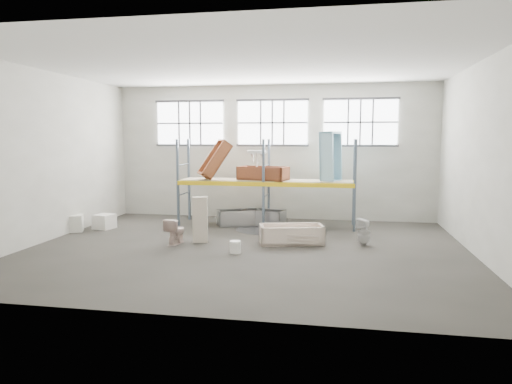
% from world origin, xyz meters
% --- Properties ---
extents(floor, '(12.00, 10.00, 0.10)m').
position_xyz_m(floor, '(0.00, 0.00, -0.05)').
color(floor, '#413E38').
rests_on(floor, ground).
extents(ceiling, '(12.00, 10.00, 0.10)m').
position_xyz_m(ceiling, '(0.00, 0.00, 5.05)').
color(ceiling, silver).
rests_on(ceiling, ground).
extents(wall_back, '(12.00, 0.10, 5.00)m').
position_xyz_m(wall_back, '(0.00, 5.05, 2.50)').
color(wall_back, '#A1A195').
rests_on(wall_back, ground).
extents(wall_front, '(12.00, 0.10, 5.00)m').
position_xyz_m(wall_front, '(0.00, -5.05, 2.50)').
color(wall_front, '#ACAC9F').
rests_on(wall_front, ground).
extents(wall_left, '(0.10, 10.00, 5.00)m').
position_xyz_m(wall_left, '(-6.05, 0.00, 2.50)').
color(wall_left, '#B5B4A6').
rests_on(wall_left, ground).
extents(wall_right, '(0.10, 10.00, 5.00)m').
position_xyz_m(wall_right, '(6.05, 0.00, 2.50)').
color(wall_right, '#9F9F93').
rests_on(wall_right, ground).
extents(window_left, '(2.60, 0.04, 1.60)m').
position_xyz_m(window_left, '(-3.20, 4.94, 3.60)').
color(window_left, white).
rests_on(window_left, wall_back).
extents(window_mid, '(2.60, 0.04, 1.60)m').
position_xyz_m(window_mid, '(0.00, 4.94, 3.60)').
color(window_mid, white).
rests_on(window_mid, wall_back).
extents(window_right, '(2.60, 0.04, 1.60)m').
position_xyz_m(window_right, '(3.20, 4.94, 3.60)').
color(window_right, white).
rests_on(window_right, wall_back).
extents(rack_upright_la, '(0.08, 0.08, 3.00)m').
position_xyz_m(rack_upright_la, '(-3.00, 2.90, 1.50)').
color(rack_upright_la, slate).
rests_on(rack_upright_la, floor).
extents(rack_upright_lb, '(0.08, 0.08, 3.00)m').
position_xyz_m(rack_upright_lb, '(-3.00, 4.10, 1.50)').
color(rack_upright_lb, slate).
rests_on(rack_upright_lb, floor).
extents(rack_upright_ma, '(0.08, 0.08, 3.00)m').
position_xyz_m(rack_upright_ma, '(0.00, 2.90, 1.50)').
color(rack_upright_ma, slate).
rests_on(rack_upright_ma, floor).
extents(rack_upright_mb, '(0.08, 0.08, 3.00)m').
position_xyz_m(rack_upright_mb, '(0.00, 4.10, 1.50)').
color(rack_upright_mb, slate).
rests_on(rack_upright_mb, floor).
extents(rack_upright_ra, '(0.08, 0.08, 3.00)m').
position_xyz_m(rack_upright_ra, '(3.00, 2.90, 1.50)').
color(rack_upright_ra, slate).
rests_on(rack_upright_ra, floor).
extents(rack_upright_rb, '(0.08, 0.08, 3.00)m').
position_xyz_m(rack_upright_rb, '(3.00, 4.10, 1.50)').
color(rack_upright_rb, slate).
rests_on(rack_upright_rb, floor).
extents(rack_beam_front, '(6.00, 0.10, 0.14)m').
position_xyz_m(rack_beam_front, '(0.00, 2.90, 1.50)').
color(rack_beam_front, yellow).
rests_on(rack_beam_front, floor).
extents(rack_beam_back, '(6.00, 0.10, 0.14)m').
position_xyz_m(rack_beam_back, '(0.00, 4.10, 1.50)').
color(rack_beam_back, yellow).
rests_on(rack_beam_back, floor).
extents(shelf_deck, '(5.90, 1.10, 0.03)m').
position_xyz_m(shelf_deck, '(0.00, 3.50, 1.58)').
color(shelf_deck, gray).
rests_on(shelf_deck, floor).
extents(wet_patch, '(1.80, 1.80, 0.00)m').
position_xyz_m(wet_patch, '(0.00, 2.70, 0.00)').
color(wet_patch, black).
rests_on(wet_patch, floor).
extents(bathtub_beige, '(1.96, 1.26, 0.53)m').
position_xyz_m(bathtub_beige, '(1.16, 0.84, 0.27)').
color(bathtub_beige, beige).
rests_on(bathtub_beige, floor).
extents(cistern_spare, '(0.48, 0.36, 0.41)m').
position_xyz_m(cistern_spare, '(0.99, 0.58, 0.28)').
color(cistern_spare, beige).
rests_on(cistern_spare, bathtub_beige).
extents(sink_in_tub, '(0.53, 0.53, 0.15)m').
position_xyz_m(sink_in_tub, '(0.64, 0.64, 0.16)').
color(sink_in_tub, beige).
rests_on(sink_in_tub, bathtub_beige).
extents(toilet_beige, '(0.53, 0.79, 0.75)m').
position_xyz_m(toilet_beige, '(-2.13, 0.21, 0.37)').
color(toilet_beige, beige).
rests_on(toilet_beige, floor).
extents(cistern_tall, '(0.48, 0.36, 1.33)m').
position_xyz_m(cistern_tall, '(-1.49, 0.55, 0.67)').
color(cistern_tall, beige).
rests_on(cistern_tall, floor).
extents(toilet_white, '(0.47, 0.47, 0.78)m').
position_xyz_m(toilet_white, '(3.21, 0.94, 0.39)').
color(toilet_white, silver).
rests_on(toilet_white, floor).
extents(steel_tub_left, '(1.63, 1.23, 0.54)m').
position_xyz_m(steel_tub_left, '(-0.93, 3.33, 0.27)').
color(steel_tub_left, '#A4A9AC').
rests_on(steel_tub_left, floor).
extents(steel_tub_right, '(1.58, 1.00, 0.54)m').
position_xyz_m(steel_tub_right, '(-0.09, 3.51, 0.27)').
color(steel_tub_right, '#A5A7AD').
rests_on(steel_tub_right, floor).
extents(rust_tub_flat, '(1.84, 1.19, 0.48)m').
position_xyz_m(rust_tub_flat, '(-0.11, 3.49, 1.82)').
color(rust_tub_flat, brown).
rests_on(rust_tub_flat, shelf_deck).
extents(rust_tub_tilted, '(1.32, 1.17, 1.39)m').
position_xyz_m(rust_tub_tilted, '(-1.79, 3.36, 2.29)').
color(rust_tub_tilted, '#9B542E').
rests_on(rust_tub_tilted, shelf_deck).
extents(sink_on_shelf, '(0.66, 0.51, 0.58)m').
position_xyz_m(sink_on_shelf, '(-0.30, 3.28, 2.09)').
color(sink_on_shelf, silver).
rests_on(sink_on_shelf, rust_tub_flat).
extents(blue_tub_upright, '(0.81, 0.95, 1.73)m').
position_xyz_m(blue_tub_upright, '(2.20, 3.61, 2.40)').
color(blue_tub_upright, '#88B9CC').
rests_on(blue_tub_upright, shelf_deck).
extents(bucket, '(0.35, 0.35, 0.33)m').
position_xyz_m(bucket, '(-0.19, -0.59, 0.17)').
color(bucket, white).
rests_on(bucket, floor).
extents(carton_near, '(0.80, 0.75, 0.54)m').
position_xyz_m(carton_near, '(-6.05, 1.29, 0.27)').
color(carton_near, silver).
rests_on(carton_near, floor).
extents(carton_far, '(0.71, 0.71, 0.49)m').
position_xyz_m(carton_far, '(-5.27, 1.92, 0.24)').
color(carton_far, silver).
rests_on(carton_far, floor).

